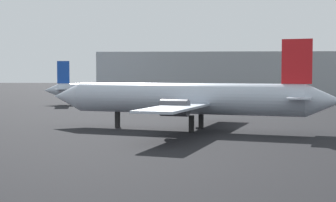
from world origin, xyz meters
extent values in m
cylinder|color=#B2BCCC|center=(2.70, 44.13, 3.37)|extent=(24.92, 10.08, 3.30)
cone|color=#B2BCCC|center=(-11.05, 48.09, 3.37)|extent=(4.39, 4.17, 3.30)
cone|color=#B2BCCC|center=(16.44, 40.18, 3.37)|extent=(4.39, 4.17, 3.30)
cube|color=#B2BCCC|center=(3.90, 43.79, 2.88)|extent=(11.01, 26.82, 0.22)
cube|color=#B2BCCC|center=(14.26, 40.81, 3.70)|extent=(4.28, 8.08, 0.15)
cube|color=red|center=(13.81, 40.93, 7.24)|extent=(2.92, 1.08, 4.44)
cylinder|color=#4C4C54|center=(1.77, 39.10, 2.71)|extent=(3.13, 2.37, 1.66)
cylinder|color=#4C4C54|center=(4.59, 48.89, 2.71)|extent=(3.13, 2.37, 1.66)
cube|color=black|center=(-4.99, 46.34, 0.86)|extent=(0.57, 0.57, 1.73)
cube|color=black|center=(3.39, 42.01, 0.86)|extent=(0.57, 0.57, 1.73)
cube|color=black|center=(4.41, 45.56, 0.86)|extent=(0.57, 0.57, 1.73)
cylinder|color=#B2BCCC|center=(-13.83, 86.80, 2.79)|extent=(17.74, 5.12, 2.69)
cone|color=#B2BCCC|center=(-3.69, 88.23, 2.79)|extent=(3.31, 3.08, 2.69)
cone|color=#B2BCCC|center=(-23.98, 85.37, 2.79)|extent=(3.31, 3.08, 2.69)
cube|color=#B2BCCC|center=(-14.70, 86.68, 2.38)|extent=(5.45, 17.75, 0.18)
cube|color=#B2BCCC|center=(-22.15, 85.63, 3.06)|extent=(2.59, 6.32, 0.12)
cube|color=#1947B2|center=(-21.79, 85.68, 6.29)|extent=(2.34, 0.54, 4.30)
cylinder|color=#4C4C54|center=(-14.64, 90.04, 2.25)|extent=(2.35, 1.61, 1.31)
cylinder|color=#4C4C54|center=(-13.72, 83.46, 2.25)|extent=(2.35, 1.61, 1.31)
cube|color=black|center=(-8.28, 87.58, 0.72)|extent=(0.41, 0.41, 1.44)
cube|color=black|center=(-14.91, 88.12, 0.72)|extent=(0.41, 0.41, 1.44)
cube|color=black|center=(-14.50, 85.23, 0.72)|extent=(0.41, 0.41, 1.44)
cube|color=#999EA3|center=(11.45, 110.66, 5.44)|extent=(60.10, 18.29, 10.88)
camera|label=1|loc=(3.86, -8.86, 6.07)|focal=53.02mm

